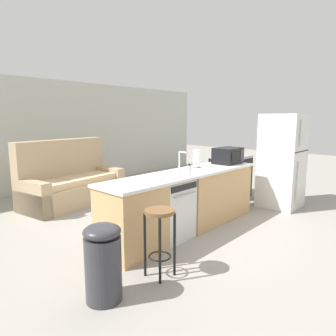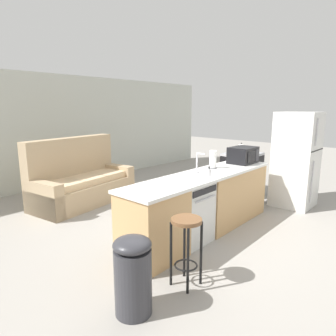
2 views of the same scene
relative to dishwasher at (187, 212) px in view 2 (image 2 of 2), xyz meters
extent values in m
plane|color=gray|center=(0.25, 0.00, -0.42)|extent=(24.00, 24.00, 0.00)
cube|color=beige|center=(0.55, 4.20, 0.88)|extent=(10.00, 0.06, 2.60)
cube|color=tan|center=(-0.68, 0.00, 0.01)|extent=(0.75, 0.62, 0.86)
cube|color=tan|center=(1.08, 0.00, 0.01)|extent=(1.55, 0.62, 0.86)
cube|color=white|center=(0.40, 0.00, 0.46)|extent=(2.94, 0.66, 0.04)
cube|color=brown|center=(0.40, 0.00, -0.38)|extent=(2.86, 0.56, 0.08)
cube|color=silver|center=(0.00, 0.00, 0.00)|extent=(0.58, 0.58, 0.84)
cube|color=black|center=(0.00, -0.30, 0.36)|extent=(0.52, 0.01, 0.08)
cylinder|color=#B2B2B7|center=(0.00, -0.31, 0.26)|extent=(0.44, 0.02, 0.02)
cube|color=black|center=(2.60, 0.55, 0.00)|extent=(0.76, 0.64, 0.85)
cube|color=black|center=(2.60, 0.22, 0.05)|extent=(0.53, 0.01, 0.43)
cylinder|color=silver|center=(2.60, 0.20, 0.28)|extent=(0.61, 0.03, 0.03)
cube|color=#A8AAB2|center=(2.60, 0.55, 0.45)|extent=(0.76, 0.64, 0.05)
torus|color=black|center=(2.43, 0.42, 0.47)|extent=(0.16, 0.16, 0.01)
torus|color=black|center=(2.77, 0.42, 0.47)|extent=(0.16, 0.16, 0.01)
torus|color=black|center=(2.43, 0.68, 0.47)|extent=(0.16, 0.16, 0.01)
torus|color=black|center=(2.77, 0.68, 0.47)|extent=(0.16, 0.16, 0.01)
cube|color=silver|center=(2.60, -0.55, 0.46)|extent=(0.72, 0.70, 1.77)
cylinder|color=#B2B2B7|center=(2.40, -0.92, 1.01)|extent=(0.02, 0.02, 0.47)
cylinder|color=#B2B2B7|center=(2.40, -0.92, 0.13)|extent=(0.02, 0.02, 0.77)
cube|color=black|center=(2.60, -0.90, 0.68)|extent=(0.68, 0.01, 0.01)
cube|color=black|center=(1.56, 0.00, 0.62)|extent=(0.50, 0.36, 0.28)
cube|color=black|center=(1.51, -0.18, 0.62)|extent=(0.27, 0.01, 0.18)
cube|color=#2D2D33|center=(1.73, -0.18, 0.62)|extent=(0.11, 0.01, 0.21)
cylinder|color=silver|center=(0.39, 0.13, 0.49)|extent=(0.07, 0.07, 0.03)
cylinder|color=silver|center=(0.39, 0.13, 0.64)|extent=(0.02, 0.02, 0.26)
cylinder|color=silver|center=(0.39, 0.06, 0.77)|extent=(0.02, 0.14, 0.02)
cylinder|color=#4C4C51|center=(0.84, 0.14, 0.49)|extent=(0.14, 0.14, 0.01)
cylinder|color=white|center=(0.84, 0.14, 0.63)|extent=(0.11, 0.11, 0.27)
cylinder|color=silver|center=(0.18, -0.23, 0.55)|extent=(0.06, 0.06, 0.14)
cylinder|color=black|center=(0.18, -0.23, 0.64)|extent=(0.02, 0.02, 0.04)
sphere|color=silver|center=(2.77, 0.68, 0.56)|extent=(0.17, 0.17, 0.17)
sphere|color=black|center=(2.77, 0.68, 0.66)|extent=(0.03, 0.03, 0.03)
cone|color=silver|center=(2.85, 0.68, 0.58)|extent=(0.08, 0.04, 0.06)
cylinder|color=brown|center=(-0.84, -0.65, 0.30)|extent=(0.32, 0.32, 0.04)
cylinder|color=black|center=(-0.95, -0.77, -0.07)|extent=(0.03, 0.03, 0.70)
cylinder|color=black|center=(-0.73, -0.77, -0.07)|extent=(0.03, 0.03, 0.70)
cylinder|color=black|center=(-0.95, -0.54, -0.07)|extent=(0.03, 0.03, 0.70)
cylinder|color=black|center=(-0.73, -0.54, -0.07)|extent=(0.03, 0.03, 0.70)
torus|color=black|center=(-0.84, -0.65, -0.20)|extent=(0.25, 0.25, 0.02)
cylinder|color=#333338|center=(-1.51, -0.57, -0.11)|extent=(0.34, 0.34, 0.62)
ellipsoid|color=#333338|center=(-1.51, -0.57, 0.25)|extent=(0.35, 0.35, 0.14)
cube|color=tan|center=(0.01, 2.55, -0.21)|extent=(2.11, 1.19, 0.42)
cube|color=tan|center=(-0.04, 2.88, 0.21)|extent=(2.01, 0.54, 1.27)
cube|color=tan|center=(-0.88, 2.42, -0.11)|extent=(0.33, 0.92, 0.62)
cube|color=tan|center=(0.90, 2.69, -0.11)|extent=(0.33, 0.92, 0.62)
cube|color=beige|center=(-0.53, 2.42, 0.06)|extent=(0.65, 0.71, 0.12)
cube|color=beige|center=(0.01, 2.50, 0.06)|extent=(0.65, 0.71, 0.12)
cube|color=beige|center=(0.56, 2.59, 0.06)|extent=(0.65, 0.71, 0.12)
camera|label=1|loc=(-3.00, -2.76, 1.26)|focal=32.00mm
camera|label=2|loc=(-3.12, -2.43, 1.43)|focal=32.00mm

